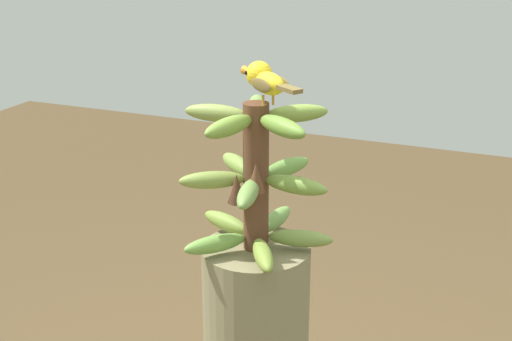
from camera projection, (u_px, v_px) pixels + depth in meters
The scene contains 2 objects.
banana_bunch at pixel (256, 178), 1.44m from camera, with size 0.32×0.32×0.31m.
perched_bird at pixel (264, 79), 1.37m from camera, with size 0.16×0.12×0.08m.
Camera 1 is at (-0.52, 1.24, 1.67)m, focal length 49.91 mm.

